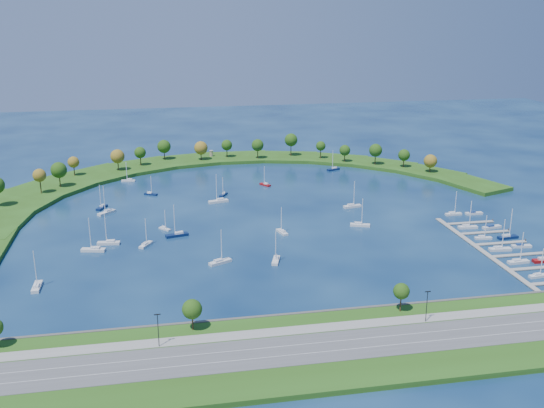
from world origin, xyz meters
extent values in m
plane|color=#071D42|center=(0.00, 0.00, 0.00)|extent=(700.00, 700.00, 0.00)
cube|color=#294D14|center=(0.00, -124.00, 0.80)|extent=(420.00, 42.00, 1.60)
cube|color=#474442|center=(0.00, -102.50, 0.90)|extent=(420.00, 1.20, 1.80)
cube|color=#515154|center=(0.00, -124.00, 1.66)|extent=(420.00, 16.00, 0.12)
cube|color=gray|center=(0.00, -113.00, 1.66)|extent=(420.00, 5.00, 0.12)
cube|color=silver|center=(0.00, -126.50, 1.73)|extent=(420.00, 0.15, 0.02)
cube|color=silver|center=(0.00, -121.50, 1.73)|extent=(420.00, 0.15, 0.02)
cylinder|color=#382314|center=(-40.00, -107.00, 4.22)|extent=(0.56, 0.56, 5.25)
sphere|color=#214110|center=(-40.00, -107.00, 8.05)|extent=(6.00, 6.00, 6.00)
cylinder|color=#382314|center=(25.00, -107.00, 4.40)|extent=(0.56, 0.56, 5.60)
sphere|color=#214110|center=(25.00, -107.00, 8.24)|extent=(5.20, 5.20, 5.20)
cylinder|color=black|center=(-50.00, -115.00, 6.60)|extent=(0.24, 0.24, 10.00)
cylinder|color=black|center=(30.00, -115.00, 6.60)|extent=(0.24, 0.24, 10.00)
cube|color=#294D14|center=(-118.83, 37.57, 1.00)|extent=(50.23, 54.30, 2.00)
cube|color=#294D14|center=(-104.03, 64.58, 1.00)|extent=(54.07, 56.09, 2.00)
cube|color=#294D14|center=(-83.21, 87.27, 1.00)|extent=(55.20, 54.07, 2.00)
cube|color=#294D14|center=(-57.57, 104.32, 1.00)|extent=(53.65, 48.47, 2.00)
cube|color=#294D14|center=(-28.60, 114.76, 1.00)|extent=(49.62, 39.75, 2.00)
cube|color=#294D14|center=(2.03, 117.98, 1.00)|extent=(44.32, 29.96, 2.00)
cube|color=#294D14|center=(32.54, 113.79, 1.00)|extent=(49.49, 38.05, 2.00)
cube|color=#294D14|center=(61.17, 102.44, 1.00)|extent=(51.13, 44.12, 2.00)
cube|color=#294D14|center=(86.25, 84.58, 1.00)|extent=(49.19, 47.96, 2.00)
cube|color=#294D14|center=(106.34, 61.24, 1.00)|extent=(43.90, 49.49, 2.00)
cube|color=#294D14|center=(120.28, 33.78, 1.00)|extent=(35.67, 48.74, 2.00)
cylinder|color=#382314|center=(-107.03, 51.66, 6.10)|extent=(0.56, 0.56, 8.20)
sphere|color=brown|center=(-107.03, 51.66, 11.56)|extent=(6.81, 6.81, 6.81)
cylinder|color=#382314|center=(-98.99, 62.69, 5.76)|extent=(0.56, 0.56, 7.52)
sphere|color=#214110|center=(-98.99, 62.69, 11.22)|extent=(8.49, 8.49, 8.49)
cylinder|color=#382314|center=(-94.15, 85.98, 5.27)|extent=(0.56, 0.56, 6.54)
sphere|color=brown|center=(-94.15, 85.98, 9.83)|extent=(6.47, 6.47, 6.47)
cylinder|color=#382314|center=(-70.16, 93.85, 5.40)|extent=(0.56, 0.56, 6.79)
sphere|color=brown|center=(-70.16, 93.85, 10.44)|extent=(8.21, 8.21, 8.21)
cylinder|color=#382314|center=(-57.36, 103.76, 5.29)|extent=(0.56, 0.56, 6.59)
sphere|color=#214110|center=(-57.36, 103.76, 9.98)|extent=(6.94, 6.94, 6.94)
cylinder|color=#382314|center=(-42.79, 116.95, 5.35)|extent=(0.56, 0.56, 6.70)
sphere|color=#214110|center=(-42.79, 116.95, 10.37)|extent=(8.36, 8.36, 8.36)
cylinder|color=#382314|center=(-20.16, 111.74, 4.98)|extent=(0.56, 0.56, 5.95)
sphere|color=brown|center=(-20.16, 111.74, 9.64)|extent=(8.42, 8.42, 8.42)
cylinder|color=#382314|center=(-3.35, 116.27, 5.24)|extent=(0.56, 0.56, 6.49)
sphere|color=#214110|center=(-3.35, 116.27, 9.86)|extent=(6.90, 6.90, 6.90)
cylinder|color=#382314|center=(15.36, 109.03, 5.54)|extent=(0.56, 0.56, 7.08)
sphere|color=#214110|center=(15.36, 109.03, 10.60)|extent=(7.59, 7.59, 7.59)
cylinder|color=#382314|center=(37.63, 112.32, 6.40)|extent=(0.56, 0.56, 8.81)
sphere|color=#214110|center=(37.63, 112.32, 12.47)|extent=(8.31, 8.31, 8.31)
cylinder|color=#382314|center=(54.54, 101.75, 5.42)|extent=(0.56, 0.56, 6.84)
sphere|color=#214110|center=(54.54, 101.75, 10.06)|extent=(6.08, 6.08, 6.08)
cylinder|color=#382314|center=(66.79, 90.03, 4.98)|extent=(0.56, 0.56, 5.95)
sphere|color=#214110|center=(66.79, 90.03, 9.30)|extent=(6.72, 6.72, 6.72)
cylinder|color=#382314|center=(82.86, 79.44, 5.67)|extent=(0.56, 0.56, 7.35)
sphere|color=#214110|center=(82.86, 79.44, 10.93)|extent=(7.91, 7.91, 7.91)
cylinder|color=#382314|center=(97.36, 70.05, 5.01)|extent=(0.56, 0.56, 6.03)
sphere|color=#214110|center=(97.36, 70.05, 9.43)|extent=(7.02, 7.02, 7.02)
cylinder|color=#382314|center=(107.74, 55.68, 4.57)|extent=(0.56, 0.56, 5.15)
sphere|color=brown|center=(107.74, 55.68, 8.69)|extent=(7.70, 7.70, 7.70)
cylinder|color=gray|center=(-12.98, 120.66, 3.77)|extent=(2.20, 2.20, 3.53)
cylinder|color=gray|center=(-12.98, 120.66, 5.68)|extent=(2.60, 2.60, 0.30)
cube|color=gray|center=(78.00, -61.00, 0.35)|extent=(2.20, 82.00, 0.40)
cube|color=gray|center=(90.10, -80.80, 0.35)|extent=(22.00, 2.00, 0.40)
cube|color=gray|center=(90.10, -67.60, 0.35)|extent=(22.00, 2.00, 0.40)
cylinder|color=#382314|center=(101.00, -67.60, 0.60)|extent=(0.36, 0.36, 1.60)
cube|color=gray|center=(90.10, -54.40, 0.35)|extent=(22.00, 2.00, 0.40)
cylinder|color=#382314|center=(101.00, -54.40, 0.60)|extent=(0.36, 0.36, 1.60)
cube|color=gray|center=(90.10, -41.20, 0.35)|extent=(22.00, 2.00, 0.40)
cylinder|color=#382314|center=(101.00, -41.20, 0.60)|extent=(0.36, 0.36, 1.60)
cube|color=gray|center=(90.10, -28.00, 0.35)|extent=(22.00, 2.00, 0.40)
cylinder|color=#382314|center=(101.00, -28.00, 0.60)|extent=(0.36, 0.36, 1.60)
cube|color=#0A1A42|center=(-41.07, -20.65, 0.58)|extent=(10.00, 4.87, 1.16)
cube|color=silver|center=(-40.13, -20.42, 1.56)|extent=(3.72, 2.62, 0.81)
cylinder|color=silver|center=(-41.82, -20.83, 7.66)|extent=(0.32, 0.32, 13.02)
cube|color=silver|center=(-45.89, -11.14, 0.38)|extent=(5.40, 5.89, 0.75)
cube|color=silver|center=(-46.30, -10.66, 1.01)|extent=(2.36, 2.46, 0.53)
cylinder|color=silver|center=(-45.56, -11.52, 4.97)|extent=(0.32, 0.32, 8.45)
cube|color=silver|center=(39.83, -22.41, 0.53)|extent=(9.07, 5.21, 1.05)
cube|color=silver|center=(39.01, -22.12, 1.42)|extent=(3.46, 2.63, 0.74)
cylinder|color=silver|center=(40.50, -22.64, 6.96)|extent=(0.32, 0.32, 11.82)
cube|color=silver|center=(-26.13, -53.86, 0.55)|extent=(9.29, 6.37, 1.09)
cube|color=silver|center=(-26.94, -54.27, 1.48)|extent=(3.65, 3.03, 0.77)
cylinder|color=silver|center=(-25.48, -53.53, 7.25)|extent=(0.32, 0.32, 12.31)
cube|color=silver|center=(-74.67, -31.90, 0.57)|extent=(9.93, 4.73, 1.15)
cube|color=silver|center=(-73.74, -32.11, 1.55)|extent=(3.68, 2.57, 0.80)
cylinder|color=silver|center=(-75.42, -31.73, 7.61)|extent=(0.32, 0.32, 12.92)
cube|color=maroon|center=(10.05, 52.19, 0.43)|extent=(5.71, 7.16, 0.87)
cube|color=silver|center=(10.45, 51.59, 1.17)|extent=(2.59, 2.90, 0.61)
cylinder|color=silver|center=(9.73, 52.67, 5.76)|extent=(0.32, 0.32, 9.78)
cube|color=silver|center=(-69.11, -25.02, 0.55)|extent=(9.40, 3.67, 1.10)
cube|color=silver|center=(-68.20, -25.14, 1.48)|extent=(3.40, 2.17, 0.77)
cylinder|color=silver|center=(-69.84, -24.93, 7.28)|extent=(0.32, 0.32, 12.36)
cube|color=silver|center=(-53.98, -29.68, 0.47)|extent=(5.89, 7.87, 0.94)
cube|color=silver|center=(-54.38, -30.35, 1.27)|extent=(2.72, 3.15, 0.66)
cylinder|color=silver|center=(-53.66, -29.14, 6.24)|extent=(0.32, 0.32, 10.59)
cube|color=silver|center=(-4.98, -56.13, 0.51)|extent=(4.83, 8.84, 1.02)
cube|color=silver|center=(-4.73, -55.32, 1.38)|extent=(2.49, 3.34, 0.72)
cylinder|color=silver|center=(-5.19, -56.78, 6.77)|extent=(0.32, 0.32, 11.50)
cube|color=silver|center=(3.71, -25.09, 0.47)|extent=(4.18, 8.20, 0.95)
cube|color=silver|center=(3.91, -25.85, 1.28)|extent=(2.21, 3.07, 0.66)
cylinder|color=silver|center=(3.54, -24.48, 6.28)|extent=(0.32, 0.32, 10.66)
cube|color=#0A1A42|center=(-51.72, 45.02, 0.42)|extent=(7.07, 5.21, 0.84)
cube|color=silver|center=(-52.32, 45.37, 1.14)|extent=(2.82, 2.42, 0.59)
cylinder|color=silver|center=(-51.23, 44.74, 5.59)|extent=(0.32, 0.32, 9.49)
cube|color=#0A1A42|center=(-75.22, 25.57, 0.50)|extent=(5.37, 8.57, 1.00)
cube|color=silver|center=(-74.90, 26.34, 1.35)|extent=(2.63, 3.31, 0.70)
cylinder|color=silver|center=(-75.48, 24.96, 6.61)|extent=(0.32, 0.32, 11.22)
cube|color=silver|center=(44.93, 4.91, 0.54)|extent=(9.27, 4.11, 1.07)
cube|color=silver|center=(44.05, 4.74, 1.45)|extent=(3.40, 2.30, 0.75)
cylinder|color=silver|center=(45.64, 5.04, 7.12)|extent=(0.32, 0.32, 12.09)
cube|color=#0A1A42|center=(56.36, 78.52, 0.50)|extent=(8.61, 5.43, 1.00)
cube|color=silver|center=(57.13, 78.85, 1.35)|extent=(3.33, 2.65, 0.70)
cylinder|color=silver|center=(55.74, 78.26, 6.65)|extent=(0.32, 0.32, 11.29)
cube|color=silver|center=(-90.99, -64.37, 0.56)|extent=(2.62, 9.30, 1.12)
cube|color=silver|center=(-90.99, -65.30, 1.51)|extent=(1.83, 3.26, 0.78)
cylinder|color=silver|center=(-90.99, -63.63, 7.39)|extent=(0.32, 0.32, 12.55)
cube|color=silver|center=(-18.55, 25.17, 0.60)|extent=(10.31, 4.98, 1.19)
cube|color=silver|center=(-17.58, 25.40, 1.61)|extent=(3.83, 2.69, 0.83)
cylinder|color=silver|center=(-19.32, 24.99, 7.90)|extent=(0.32, 0.32, 13.41)
cube|color=#0A1A42|center=(-14.65, 37.02, 0.41)|extent=(5.09, 6.94, 0.83)
cube|color=silver|center=(-14.31, 37.62, 1.12)|extent=(2.37, 2.76, 0.58)
cylinder|color=silver|center=(-14.92, 36.54, 5.48)|extent=(0.32, 0.32, 9.31)
cube|color=silver|center=(-64.07, 74.45, 0.46)|extent=(7.89, 3.55, 0.91)
cube|color=silver|center=(-63.32, 74.30, 1.23)|extent=(2.90, 1.98, 0.64)
cylinder|color=silver|center=(-64.66, 74.57, 6.06)|extent=(0.32, 0.32, 10.29)
cube|color=silver|center=(-72.44, 16.77, 0.56)|extent=(8.47, 8.43, 1.12)
cube|color=silver|center=(-71.78, 17.43, 1.51)|extent=(3.61, 3.60, 0.78)
cylinder|color=silver|center=(-72.97, 16.25, 7.42)|extent=(0.32, 0.32, 12.60)
cube|color=silver|center=(85.60, -87.84, 0.45)|extent=(7.59, 2.84, 0.89)
cube|color=silver|center=(84.86, -87.92, 1.20)|extent=(2.73, 1.72, 0.62)
cylinder|color=silver|center=(86.19, -87.78, 5.90)|extent=(0.32, 0.32, 10.01)
cube|color=silver|center=(85.60, -74.56, 0.51)|extent=(8.55, 2.83, 1.01)
cube|color=silver|center=(84.76, -74.60, 1.37)|extent=(3.04, 1.82, 0.71)
cylinder|color=silver|center=(86.27, -74.52, 6.70)|extent=(0.32, 0.32, 11.38)
cube|color=silver|center=(95.17, -75.35, 1.51)|extent=(3.32, 1.94, 0.78)
cube|color=silver|center=(85.60, -61.25, 0.54)|extent=(9.10, 3.25, 1.07)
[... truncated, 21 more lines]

